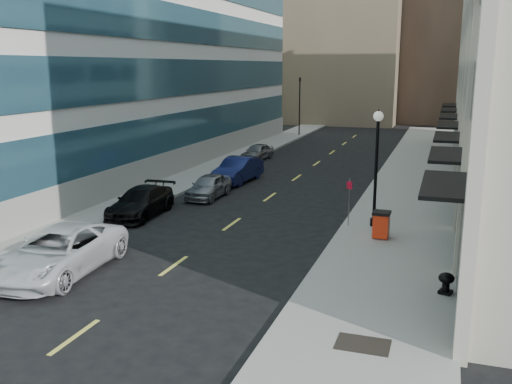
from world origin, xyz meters
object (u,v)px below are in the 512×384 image
Objects in this scene: car_white_van at (59,252)px; sign_post at (349,195)px; car_black_pickup at (141,202)px; car_blue_sedan at (238,170)px; car_grey_sedan at (257,152)px; lamppost at (377,158)px; trash_bin at (381,224)px; traffic_signal at (300,81)px; car_silver_sedan at (209,186)px; urn_planter at (446,281)px.

sign_post is at bearing 42.38° from car_white_van.
car_white_van reaches higher than car_black_pickup.
car_blue_sedan is 8.80m from car_grey_sedan.
car_grey_sedan is at bearing 87.31° from car_black_pickup.
trash_bin is at bearing -73.59° from lamppost.
car_black_pickup is (0.70, -34.00, -5.02)m from traffic_signal.
traffic_signal is 1.85× the size of car_grey_sedan.
car_grey_sedan is (0.00, 18.06, -0.06)m from car_black_pickup.
trash_bin is at bearing -26.92° from car_silver_sedan.
traffic_signal is 29.80m from car_silver_sedan.
car_white_van is 1.11× the size of lamppost.
trash_bin is 6.06m from urn_planter.
lamppost is at bearing -49.31° from car_grey_sedan.
lamppost is at bearing 30.72° from sign_post.
traffic_signal reaches higher than lamppost.
lamppost is at bearing -69.99° from traffic_signal.
car_white_van is 1.50× the size of car_silver_sedan.
car_grey_sedan is (-1.32, 26.06, -0.17)m from car_white_van.
trash_bin reaches higher than car_grey_sedan.
sign_post is at bearing -23.44° from car_silver_sedan.
trash_bin is at bearing 32.56° from car_white_van.
car_white_van is 13.80m from lamppost.
car_grey_sedan reaches higher than urn_planter.
car_white_van is at bearing -120.04° from sign_post.
car_grey_sedan is 1.71× the size of sign_post.
car_silver_sedan is 0.74× the size of lamppost.
car_black_pickup is at bearing -173.30° from lamppost.
traffic_signal reaches higher than sign_post.
urn_planter is at bearing -45.83° from car_blue_sedan.
car_white_van is at bearing -141.72° from trash_bin.
car_silver_sedan is at bearing -85.69° from car_blue_sedan.
car_white_van is 2.67× the size of sign_post.
car_white_van is 5.07× the size of trash_bin.
car_silver_sedan is 5.63× the size of urn_planter.
urn_planter is (4.30, -6.91, -1.01)m from sign_post.
urn_planter is (3.20, -7.23, -2.70)m from lamppost.
lamppost reaches higher than trash_bin.
car_blue_sedan is 19.97m from urn_planter.
sign_post reaches higher than car_black_pickup.
urn_planter is at bearing -43.83° from sign_post.
lamppost reaches higher than car_blue_sedan.
car_black_pickup reaches higher than car_silver_sedan.
car_white_van is (2.02, -42.00, -4.90)m from traffic_signal.
car_black_pickup is 10.19m from sign_post.
car_black_pickup is at bearing -95.33° from car_blue_sedan.
car_white_van is 13.24m from urn_planter.
lamppost reaches higher than car_white_van.
urn_planter is at bearing -39.49° from car_silver_sedan.
car_grey_sedan is at bearing 123.77° from lamppost.
lamppost reaches higher than car_grey_sedan.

